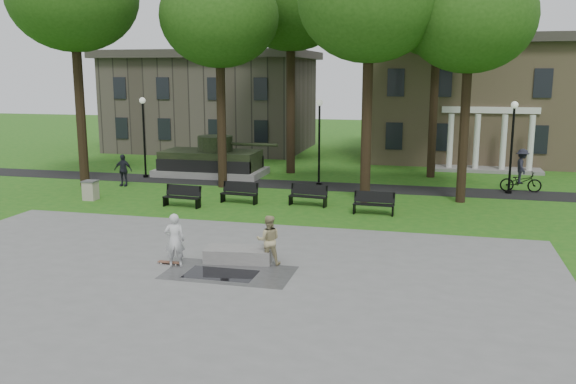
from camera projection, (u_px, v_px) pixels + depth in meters
The scene contains 25 objects.
ground at pixel (242, 244), 22.26m from camera, with size 120.00×120.00×0.00m, color #1F5C15.
plaza at pixel (188, 290), 17.49m from camera, with size 22.00×16.00×0.02m, color gray.
footpath at pixel (309, 185), 33.69m from camera, with size 44.00×2.60×0.01m, color black.
building_right at pixel (485, 98), 43.86m from camera, with size 17.00×12.00×8.60m.
building_left at pixel (213, 104), 49.38m from camera, with size 15.00×10.00×7.20m, color #4C443D.
tree_1 at pixel (219, 17), 31.58m from camera, with size 6.20×6.20×11.63m.
tree_2 at pixel (370, 2), 27.74m from camera, with size 6.60×6.60×12.16m.
tree_3 at pixel (470, 18), 27.78m from camera, with size 6.00×6.00×11.19m.
tree_5 at pixel (438, 9), 34.60m from camera, with size 6.40×6.40×12.44m.
lamp_left at pixel (144, 131), 35.77m from camera, with size 0.36×0.36×4.73m.
lamp_mid at pixel (319, 135), 33.32m from camera, with size 0.36×0.36×4.73m.
lamp_right at pixel (512, 140), 30.99m from camera, with size 0.36×0.36×4.73m.
tank_monument at pixel (212, 161), 36.94m from camera, with size 7.45×3.40×2.40m.
puddle at pixel (221, 274), 18.86m from camera, with size 2.20×1.20×0.00m, color black.
concrete_block at pixel (239, 255), 20.12m from camera, with size 2.20×1.00×0.45m, color gray.
skateboard at pixel (169, 263), 19.85m from camera, with size 0.78×0.20×0.07m, color brown.
skateboarder at pixel (175, 240), 19.43m from camera, with size 0.64×0.42×1.75m, color silver.
friend_watching at pixel (269, 240), 19.68m from camera, with size 0.79×0.62×1.63m, color tan.
pedestrian_walker at pixel (123, 170), 33.44m from camera, with size 1.03×0.43×1.76m, color #21212C.
cyclist at pixel (521, 174), 31.75m from camera, with size 2.10×1.19×2.27m.
park_bench_0 at pixel (182, 196), 28.34m from camera, with size 1.84×0.69×1.00m.
park_bench_1 at pixel (239, 192), 29.14m from camera, with size 1.84×0.71×1.00m.
park_bench_2 at pixel (308, 195), 28.55m from camera, with size 1.84×0.74×1.00m.
park_bench_3 at pixel (374, 203), 26.82m from camera, with size 1.82×0.59×1.00m.
trash_bin at pixel (91, 190), 29.86m from camera, with size 0.67×0.67×0.96m.
Camera 1 is at (6.76, -20.45, 6.17)m, focal length 38.00 mm.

